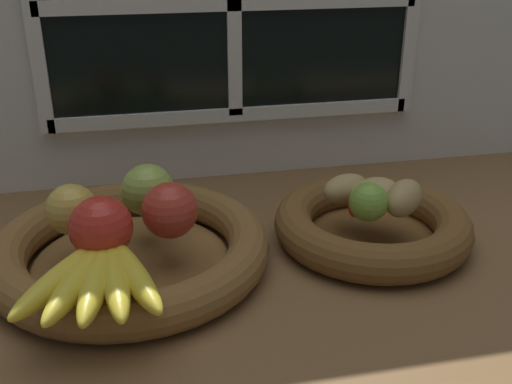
{
  "coord_description": "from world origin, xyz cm",
  "views": [
    {
      "loc": [
        -17.84,
        -74.57,
        43.37
      ],
      "look_at": [
        -2.25,
        -0.89,
        9.53
      ],
      "focal_mm": 42.37,
      "sensor_mm": 36.0,
      "label": 1
    }
  ],
  "objects_px": {
    "fruit_bowl_right": "(372,225)",
    "apple_red_right": "(170,210)",
    "potato_large": "(375,193)",
    "chili_pepper": "(385,203)",
    "apple_red_front": "(101,227)",
    "banana_bunch_front": "(98,275)",
    "potato_oblong": "(346,189)",
    "potato_small": "(404,198)",
    "apple_golden_left": "(71,211)",
    "fruit_bowl_left": "(131,249)",
    "apple_green_back": "(148,190)",
    "lime_near": "(369,202)"
  },
  "relations": [
    {
      "from": "apple_golden_left",
      "to": "potato_small",
      "type": "xyz_separation_m",
      "value": [
        0.45,
        -0.03,
        -0.01
      ]
    },
    {
      "from": "fruit_bowl_left",
      "to": "potato_small",
      "type": "bearing_deg",
      "value": -4.57
    },
    {
      "from": "apple_red_front",
      "to": "potato_oblong",
      "type": "height_order",
      "value": "apple_red_front"
    },
    {
      "from": "fruit_bowl_right",
      "to": "potato_oblong",
      "type": "distance_m",
      "value": 0.07
    },
    {
      "from": "fruit_bowl_left",
      "to": "potato_oblong",
      "type": "relative_size",
      "value": 5.03
    },
    {
      "from": "potato_large",
      "to": "fruit_bowl_right",
      "type": "bearing_deg",
      "value": -14.04
    },
    {
      "from": "potato_large",
      "to": "apple_green_back",
      "type": "bearing_deg",
      "value": 172.09
    },
    {
      "from": "fruit_bowl_right",
      "to": "apple_red_front",
      "type": "distance_m",
      "value": 0.39
    },
    {
      "from": "potato_large",
      "to": "lime_near",
      "type": "height_order",
      "value": "lime_near"
    },
    {
      "from": "potato_oblong",
      "to": "apple_golden_left",
      "type": "bearing_deg",
      "value": -176.69
    },
    {
      "from": "potato_oblong",
      "to": "potato_small",
      "type": "bearing_deg",
      "value": -41.42
    },
    {
      "from": "apple_red_front",
      "to": "potato_small",
      "type": "bearing_deg",
      "value": 4.34
    },
    {
      "from": "chili_pepper",
      "to": "potato_large",
      "type": "bearing_deg",
      "value": 119.21
    },
    {
      "from": "apple_green_back",
      "to": "apple_red_front",
      "type": "bearing_deg",
      "value": -120.02
    },
    {
      "from": "apple_golden_left",
      "to": "lime_near",
      "type": "xyz_separation_m",
      "value": [
        0.4,
        -0.04,
        -0.01
      ]
    },
    {
      "from": "banana_bunch_front",
      "to": "potato_oblong",
      "type": "height_order",
      "value": "potato_oblong"
    },
    {
      "from": "potato_small",
      "to": "apple_golden_left",
      "type": "bearing_deg",
      "value": 175.62
    },
    {
      "from": "apple_golden_left",
      "to": "lime_near",
      "type": "height_order",
      "value": "apple_golden_left"
    },
    {
      "from": "chili_pepper",
      "to": "apple_red_right",
      "type": "bearing_deg",
      "value": 171.54
    },
    {
      "from": "apple_red_front",
      "to": "banana_bunch_front",
      "type": "height_order",
      "value": "apple_red_front"
    },
    {
      "from": "banana_bunch_front",
      "to": "potato_small",
      "type": "relative_size",
      "value": 2.46
    },
    {
      "from": "apple_red_right",
      "to": "chili_pepper",
      "type": "xyz_separation_m",
      "value": [
        0.31,
        0.01,
        -0.03
      ]
    },
    {
      "from": "apple_golden_left",
      "to": "apple_green_back",
      "type": "height_order",
      "value": "apple_green_back"
    },
    {
      "from": "potato_small",
      "to": "potato_oblong",
      "type": "bearing_deg",
      "value": 138.58
    },
    {
      "from": "potato_oblong",
      "to": "fruit_bowl_left",
      "type": "bearing_deg",
      "value": -175.19
    },
    {
      "from": "lime_near",
      "to": "apple_golden_left",
      "type": "bearing_deg",
      "value": 174.09
    },
    {
      "from": "potato_large",
      "to": "potato_oblong",
      "type": "bearing_deg",
      "value": 142.13
    },
    {
      "from": "potato_large",
      "to": "potato_oblong",
      "type": "relative_size",
      "value": 1.06
    },
    {
      "from": "fruit_bowl_left",
      "to": "apple_red_front",
      "type": "xyz_separation_m",
      "value": [
        -0.03,
        -0.06,
        0.07
      ]
    },
    {
      "from": "potato_large",
      "to": "potato_oblong",
      "type": "xyz_separation_m",
      "value": [
        -0.03,
        0.03,
        -0.0
      ]
    },
    {
      "from": "fruit_bowl_right",
      "to": "apple_red_right",
      "type": "bearing_deg",
      "value": -174.8
    },
    {
      "from": "fruit_bowl_right",
      "to": "banana_bunch_front",
      "type": "distance_m",
      "value": 0.41
    },
    {
      "from": "lime_near",
      "to": "chili_pepper",
      "type": "height_order",
      "value": "lime_near"
    },
    {
      "from": "apple_red_front",
      "to": "chili_pepper",
      "type": "height_order",
      "value": "apple_red_front"
    },
    {
      "from": "apple_red_front",
      "to": "lime_near",
      "type": "bearing_deg",
      "value": 3.98
    },
    {
      "from": "fruit_bowl_left",
      "to": "apple_golden_left",
      "type": "height_order",
      "value": "apple_golden_left"
    },
    {
      "from": "fruit_bowl_right",
      "to": "chili_pepper",
      "type": "xyz_separation_m",
      "value": [
        0.01,
        -0.01,
        0.04
      ]
    },
    {
      "from": "potato_oblong",
      "to": "banana_bunch_front",
      "type": "bearing_deg",
      "value": -155.65
    },
    {
      "from": "apple_red_front",
      "to": "fruit_bowl_right",
      "type": "bearing_deg",
      "value": 9.18
    },
    {
      "from": "fruit_bowl_right",
      "to": "apple_red_front",
      "type": "bearing_deg",
      "value": -170.82
    },
    {
      "from": "apple_red_front",
      "to": "potato_small",
      "type": "distance_m",
      "value": 0.41
    },
    {
      "from": "apple_green_back",
      "to": "potato_small",
      "type": "height_order",
      "value": "apple_green_back"
    },
    {
      "from": "chili_pepper",
      "to": "fruit_bowl_right",
      "type": "bearing_deg",
      "value": 119.21
    },
    {
      "from": "fruit_bowl_left",
      "to": "potato_small",
      "type": "distance_m",
      "value": 0.38
    },
    {
      "from": "fruit_bowl_left",
      "to": "banana_bunch_front",
      "type": "bearing_deg",
      "value": -104.98
    },
    {
      "from": "potato_large",
      "to": "chili_pepper",
      "type": "xyz_separation_m",
      "value": [
        0.01,
        -0.01,
        -0.01
      ]
    },
    {
      "from": "banana_bunch_front",
      "to": "potato_large",
      "type": "distance_m",
      "value": 0.41
    },
    {
      "from": "apple_golden_left",
      "to": "banana_bunch_front",
      "type": "distance_m",
      "value": 0.14
    },
    {
      "from": "apple_red_right",
      "to": "chili_pepper",
      "type": "relative_size",
      "value": 0.68
    },
    {
      "from": "apple_red_front",
      "to": "chili_pepper",
      "type": "relative_size",
      "value": 0.72
    }
  ]
}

